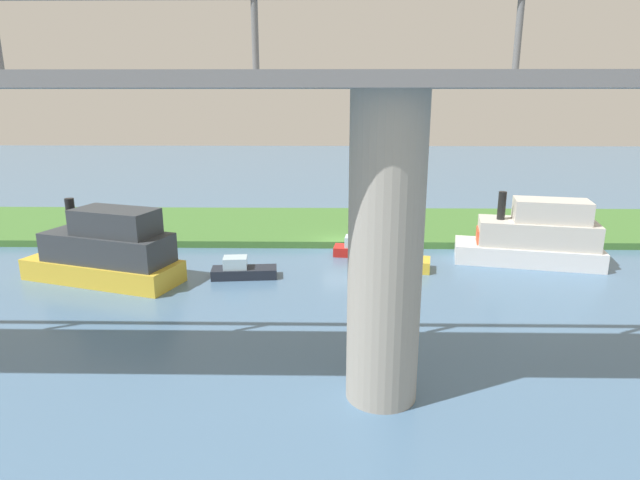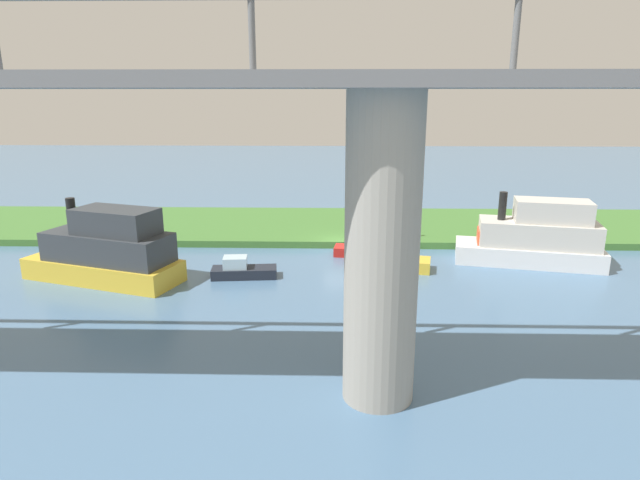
{
  "view_description": "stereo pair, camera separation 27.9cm",
  "coord_description": "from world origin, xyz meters",
  "px_view_note": "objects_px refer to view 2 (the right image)",
  "views": [
    {
      "loc": [
        0.83,
        37.42,
        10.82
      ],
      "look_at": [
        1.39,
        5.0,
        2.0
      ],
      "focal_mm": 30.18,
      "sensor_mm": 36.0,
      "label": 1
    },
    {
      "loc": [
        0.55,
        37.41,
        10.82
      ],
      "look_at": [
        1.39,
        5.0,
        2.0
      ],
      "focal_mm": 30.18,
      "sensor_mm": 36.0,
      "label": 2
    }
  ],
  "objects_px": {
    "mooring_post": "(416,230)",
    "motorboat_white": "(362,249)",
    "pontoon_yellow": "(106,251)",
    "person_on_bank": "(390,227)",
    "houseboat_blue": "(242,270)",
    "motorboat_red": "(535,238)",
    "skiff_small": "(390,260)",
    "bridge_pylon": "(382,254)"
  },
  "relations": [
    {
      "from": "mooring_post",
      "to": "motorboat_red",
      "type": "xyz_separation_m",
      "value": [
        -6.96,
        4.92,
        0.71
      ]
    },
    {
      "from": "mooring_post",
      "to": "houseboat_blue",
      "type": "height_order",
      "value": "mooring_post"
    },
    {
      "from": "bridge_pylon",
      "to": "pontoon_yellow",
      "type": "height_order",
      "value": "bridge_pylon"
    },
    {
      "from": "mooring_post",
      "to": "motorboat_red",
      "type": "distance_m",
      "value": 8.55
    },
    {
      "from": "person_on_bank",
      "to": "motorboat_white",
      "type": "height_order",
      "value": "person_on_bank"
    },
    {
      "from": "pontoon_yellow",
      "to": "motorboat_red",
      "type": "relative_size",
      "value": 1.04
    },
    {
      "from": "pontoon_yellow",
      "to": "person_on_bank",
      "type": "bearing_deg",
      "value": -153.3
    },
    {
      "from": "motorboat_red",
      "to": "motorboat_white",
      "type": "height_order",
      "value": "motorboat_red"
    },
    {
      "from": "pontoon_yellow",
      "to": "skiff_small",
      "type": "xyz_separation_m",
      "value": [
        -17.09,
        -2.67,
        -1.24
      ]
    },
    {
      "from": "skiff_small",
      "to": "motorboat_white",
      "type": "xyz_separation_m",
      "value": [
        1.61,
        -2.82,
        -0.09
      ]
    },
    {
      "from": "skiff_small",
      "to": "motorboat_white",
      "type": "bearing_deg",
      "value": -60.23
    },
    {
      "from": "person_on_bank",
      "to": "mooring_post",
      "type": "relative_size",
      "value": 1.31
    },
    {
      "from": "mooring_post",
      "to": "pontoon_yellow",
      "type": "height_order",
      "value": "pontoon_yellow"
    },
    {
      "from": "skiff_small",
      "to": "houseboat_blue",
      "type": "bearing_deg",
      "value": 11.78
    },
    {
      "from": "mooring_post",
      "to": "pontoon_yellow",
      "type": "distance_m",
      "value": 21.61
    },
    {
      "from": "skiff_small",
      "to": "person_on_bank",
      "type": "bearing_deg",
      "value": -95.89
    },
    {
      "from": "skiff_small",
      "to": "bridge_pylon",
      "type": "bearing_deg",
      "value": 82.71
    },
    {
      "from": "bridge_pylon",
      "to": "motorboat_white",
      "type": "bearing_deg",
      "value": -91.01
    },
    {
      "from": "person_on_bank",
      "to": "motorboat_white",
      "type": "xyz_separation_m",
      "value": [
        2.26,
        3.43,
        -0.72
      ]
    },
    {
      "from": "mooring_post",
      "to": "skiff_small",
      "type": "distance_m",
      "value": 6.77
    },
    {
      "from": "motorboat_white",
      "to": "motorboat_red",
      "type": "bearing_deg",
      "value": 172.38
    },
    {
      "from": "skiff_small",
      "to": "motorboat_red",
      "type": "bearing_deg",
      "value": -172.07
    },
    {
      "from": "bridge_pylon",
      "to": "person_on_bank",
      "type": "bearing_deg",
      "value": -96.88
    },
    {
      "from": "person_on_bank",
      "to": "motorboat_red",
      "type": "bearing_deg",
      "value": 151.05
    },
    {
      "from": "mooring_post",
      "to": "motorboat_white",
      "type": "xyz_separation_m",
      "value": [
        4.19,
        3.42,
        -0.55
      ]
    },
    {
      "from": "motorboat_red",
      "to": "motorboat_white",
      "type": "xyz_separation_m",
      "value": [
        11.15,
        -1.49,
        -1.26
      ]
    },
    {
      "from": "bridge_pylon",
      "to": "mooring_post",
      "type": "xyz_separation_m",
      "value": [
        -4.51,
        -21.33,
        -4.47
      ]
    },
    {
      "from": "pontoon_yellow",
      "to": "motorboat_white",
      "type": "distance_m",
      "value": 16.47
    },
    {
      "from": "houseboat_blue",
      "to": "skiff_small",
      "type": "bearing_deg",
      "value": -168.22
    },
    {
      "from": "bridge_pylon",
      "to": "motorboat_white",
      "type": "xyz_separation_m",
      "value": [
        -0.32,
        -17.9,
        -5.01
      ]
    },
    {
      "from": "mooring_post",
      "to": "skiff_small",
      "type": "relative_size",
      "value": 0.21
    },
    {
      "from": "skiff_small",
      "to": "motorboat_red",
      "type": "height_order",
      "value": "motorboat_red"
    },
    {
      "from": "motorboat_white",
      "to": "pontoon_yellow",
      "type": "bearing_deg",
      "value": 19.54
    },
    {
      "from": "skiff_small",
      "to": "motorboat_white",
      "type": "distance_m",
      "value": 3.25
    },
    {
      "from": "skiff_small",
      "to": "houseboat_blue",
      "type": "relative_size",
      "value": 1.25
    },
    {
      "from": "person_on_bank",
      "to": "houseboat_blue",
      "type": "bearing_deg",
      "value": 39.77
    },
    {
      "from": "mooring_post",
      "to": "motorboat_white",
      "type": "relative_size",
      "value": 0.25
    },
    {
      "from": "mooring_post",
      "to": "skiff_small",
      "type": "height_order",
      "value": "skiff_small"
    },
    {
      "from": "mooring_post",
      "to": "skiff_small",
      "type": "bearing_deg",
      "value": 67.59
    },
    {
      "from": "pontoon_yellow",
      "to": "motorboat_red",
      "type": "distance_m",
      "value": 26.92
    },
    {
      "from": "motorboat_white",
      "to": "houseboat_blue",
      "type": "bearing_deg",
      "value": 32.1
    },
    {
      "from": "motorboat_white",
      "to": "mooring_post",
      "type": "bearing_deg",
      "value": -140.74
    }
  ]
}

